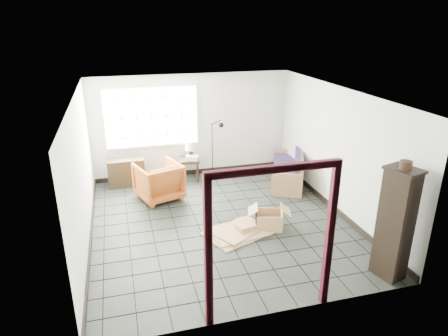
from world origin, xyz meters
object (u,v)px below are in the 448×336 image
object	(u,v)px
futon_sofa	(290,171)
tall_shelf	(395,223)
side_table	(189,162)
armchair	(159,179)

from	to	relation	value
futon_sofa	tall_shelf	bearing A→B (deg)	-66.43
futon_sofa	side_table	world-z (taller)	futon_sofa
armchair	side_table	size ratio (longest dim) A/B	1.59
futon_sofa	side_table	xyz separation A→B (m)	(-2.37, 0.83, 0.15)
futon_sofa	side_table	bearing A→B (deg)	-175.07
tall_shelf	armchair	bearing A→B (deg)	113.65
side_table	tall_shelf	bearing A→B (deg)	-64.27
armchair	side_table	distance (m)	1.29
side_table	tall_shelf	xyz separation A→B (m)	(2.31, -4.80, 0.48)
armchair	tall_shelf	size ratio (longest dim) A/B	0.51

